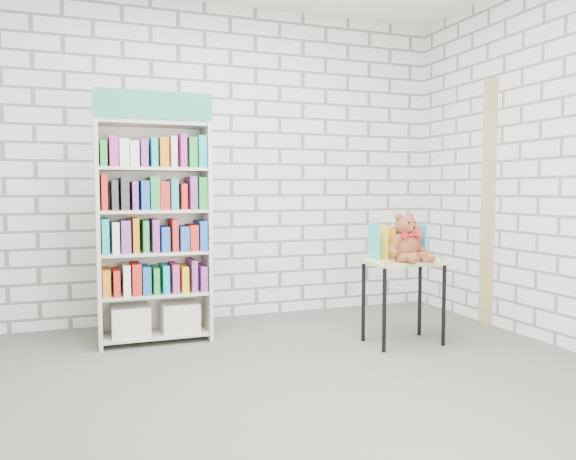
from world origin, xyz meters
name	(u,v)px	position (x,y,z in m)	size (l,w,h in m)	color
ground	(280,392)	(0.00, 0.00, 0.00)	(4.50, 4.50, 0.00)	#4A5346
room_shell	(280,77)	(0.00, 0.00, 1.78)	(4.52, 4.02, 2.81)	silver
bookshelf	(154,230)	(-0.54, 1.36, 0.86)	(0.83, 0.32, 1.87)	beige
display_table	(403,271)	(1.21, 0.65, 0.55)	(0.60, 0.41, 0.64)	tan
table_books	(397,242)	(1.21, 0.75, 0.76)	(0.42, 0.18, 0.25)	#2BBCBD
teddy_bear	(407,242)	(1.18, 0.56, 0.78)	(0.33, 0.31, 0.36)	brown
door_trim	(488,203)	(2.23, 0.95, 1.05)	(0.05, 0.12, 2.10)	tan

